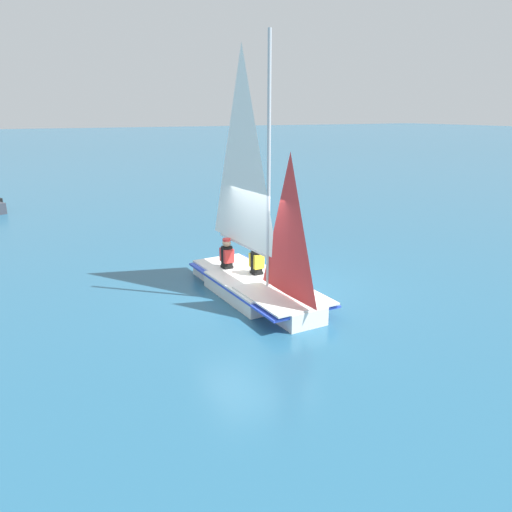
# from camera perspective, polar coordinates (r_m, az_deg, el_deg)

# --- Properties ---
(ground_plane) EXTENTS (260.00, 260.00, 0.00)m
(ground_plane) POSITION_cam_1_polar(r_m,az_deg,el_deg) (12.09, 0.00, -4.50)
(ground_plane) COLOR #235675
(sailboat_main) EXTENTS (4.65, 1.81, 5.88)m
(sailboat_main) POSITION_cam_1_polar(r_m,az_deg,el_deg) (11.88, -0.14, -0.75)
(sailboat_main) COLOR white
(sailboat_main) RESTS_ON ground_plane
(sailor_helm) EXTENTS (0.35, 0.31, 1.16)m
(sailor_helm) POSITION_cam_1_polar(r_m,az_deg,el_deg) (12.35, 0.06, -1.01)
(sailor_helm) COLOR black
(sailor_helm) RESTS_ON ground_plane
(sailor_crew) EXTENTS (0.35, 0.31, 1.16)m
(sailor_crew) POSITION_cam_1_polar(r_m,az_deg,el_deg) (12.83, -3.35, -0.32)
(sailor_crew) COLOR black
(sailor_crew) RESTS_ON ground_plane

